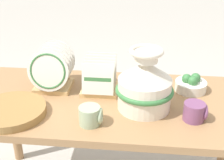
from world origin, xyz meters
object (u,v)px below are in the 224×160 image
object	(u,v)px
dish_rack_square_plates	(100,80)
mug_sage_glaze	(91,116)
wicker_charger_stack	(11,111)
dish_rack_round_plates	(52,72)
ceramic_vase	(145,84)
fruit_bowl	(191,84)
mug_plum_glaze	(195,112)

from	to	relation	value
dish_rack_square_plates	mug_sage_glaze	size ratio (longest dim) A/B	1.82
dish_rack_square_plates	wicker_charger_stack	world-z (taller)	dish_rack_square_plates
dish_rack_round_plates	mug_sage_glaze	world-z (taller)	dish_rack_round_plates
dish_rack_round_plates	wicker_charger_stack	size ratio (longest dim) A/B	0.74
dish_rack_square_plates	ceramic_vase	bearing A→B (deg)	-31.66
dish_rack_round_plates	dish_rack_square_plates	world-z (taller)	dish_rack_round_plates
dish_rack_round_plates	mug_sage_glaze	distance (m)	0.39
mug_sage_glaze	dish_rack_square_plates	bearing A→B (deg)	90.35
dish_rack_round_plates	wicker_charger_stack	distance (m)	0.30
wicker_charger_stack	fruit_bowl	size ratio (longest dim) A/B	1.96
ceramic_vase	wicker_charger_stack	bearing A→B (deg)	-168.20
ceramic_vase	mug_sage_glaze	world-z (taller)	ceramic_vase
dish_rack_square_plates	mug_plum_glaze	world-z (taller)	dish_rack_square_plates
dish_rack_round_plates	mug_sage_glaze	xyz separation A→B (m)	(0.24, -0.30, -0.05)
dish_rack_round_plates	mug_plum_glaze	size ratio (longest dim) A/B	2.29
mug_sage_glaze	mug_plum_glaze	bearing A→B (deg)	9.88
mug_plum_glaze	mug_sage_glaze	distance (m)	0.45
wicker_charger_stack	mug_sage_glaze	xyz separation A→B (m)	(0.36, -0.03, 0.02)
dish_rack_square_plates	fruit_bowl	distance (m)	0.46
wicker_charger_stack	mug_sage_glaze	size ratio (longest dim) A/B	3.09
dish_rack_round_plates	mug_plum_glaze	distance (m)	0.72
mug_sage_glaze	dish_rack_round_plates	bearing A→B (deg)	129.64
wicker_charger_stack	mug_sage_glaze	bearing A→B (deg)	-5.45
mug_sage_glaze	wicker_charger_stack	bearing A→B (deg)	174.55
dish_rack_round_plates	fruit_bowl	world-z (taller)	dish_rack_round_plates
dish_rack_round_plates	wicker_charger_stack	bearing A→B (deg)	-114.38
ceramic_vase	mug_sage_glaze	xyz separation A→B (m)	(-0.22, -0.16, -0.08)
ceramic_vase	wicker_charger_stack	size ratio (longest dim) A/B	0.94
dish_rack_square_plates	fruit_bowl	xyz separation A→B (m)	(0.46, 0.05, -0.03)
dish_rack_round_plates	dish_rack_square_plates	size ratio (longest dim) A/B	1.26
mug_sage_glaze	fruit_bowl	xyz separation A→B (m)	(0.45, 0.35, -0.01)
mug_plum_glaze	mug_sage_glaze	world-z (taller)	same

